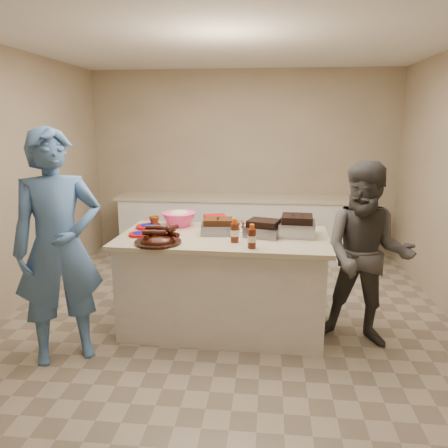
# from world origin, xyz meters

# --- Properties ---
(room) EXTENTS (4.50, 5.00, 2.70)m
(room) POSITION_xyz_m (0.00, 0.00, 0.00)
(room) COLOR tan
(room) RESTS_ON ground
(back_counter) EXTENTS (3.60, 0.64, 0.90)m
(back_counter) POSITION_xyz_m (0.00, 2.20, 0.45)
(back_counter) COLOR silver
(back_counter) RESTS_ON ground
(island) EXTENTS (1.97, 1.08, 0.92)m
(island) POSITION_xyz_m (-0.01, -0.13, 0.00)
(island) COLOR silver
(island) RESTS_ON ground
(rib_platter) EXTENTS (0.47, 0.47, 0.16)m
(rib_platter) POSITION_xyz_m (-0.55, -0.45, 0.92)
(rib_platter) COLOR #391006
(rib_platter) RESTS_ON island
(pulled_pork_tray) EXTENTS (0.33, 0.27, 0.10)m
(pulled_pork_tray) POSITION_xyz_m (-0.07, -0.06, 0.92)
(pulled_pork_tray) COLOR #47230F
(pulled_pork_tray) RESTS_ON island
(brisket_tray) EXTENTS (0.38, 0.34, 0.10)m
(brisket_tray) POSITION_xyz_m (0.36, -0.11, 0.92)
(brisket_tray) COLOR black
(brisket_tray) RESTS_ON island
(roasting_pan) EXTENTS (0.35, 0.35, 0.13)m
(roasting_pan) POSITION_xyz_m (0.67, -0.04, 0.92)
(roasting_pan) COLOR gray
(roasting_pan) RESTS_ON island
(coleslaw_bowl) EXTENTS (0.35, 0.35, 0.24)m
(coleslaw_bowl) POSITION_xyz_m (-0.50, 0.22, 0.92)
(coleslaw_bowl) COLOR #FF3E8F
(coleslaw_bowl) RESTS_ON island
(sausage_plate) EXTENTS (0.32, 0.32, 0.05)m
(sausage_plate) POSITION_xyz_m (0.16, 0.13, 0.92)
(sausage_plate) COLOR silver
(sausage_plate) RESTS_ON island
(mac_cheese_dish) EXTENTS (0.33, 0.26, 0.08)m
(mac_cheese_dish) POSITION_xyz_m (0.63, 0.14, 0.92)
(mac_cheese_dish) COLOR yellow
(mac_cheese_dish) RESTS_ON island
(bbq_bottle_a) EXTENTS (0.07, 0.07, 0.21)m
(bbq_bottle_a) POSITION_xyz_m (0.11, -0.34, 0.92)
(bbq_bottle_a) COLOR #461A0E
(bbq_bottle_a) RESTS_ON island
(bbq_bottle_b) EXTENTS (0.07, 0.07, 0.21)m
(bbq_bottle_b) POSITION_xyz_m (0.27, -0.51, 0.92)
(bbq_bottle_b) COLOR #461A0E
(bbq_bottle_b) RESTS_ON island
(mustard_bottle) EXTENTS (0.04, 0.04, 0.11)m
(mustard_bottle) POSITION_xyz_m (-0.21, 0.14, 0.92)
(mustard_bottle) COLOR #F8C900
(mustard_bottle) RESTS_ON island
(sauce_bowl) EXTENTS (0.15, 0.05, 0.14)m
(sauce_bowl) POSITION_xyz_m (-0.01, 0.10, 0.92)
(sauce_bowl) COLOR silver
(sauce_bowl) RESTS_ON island
(plate_stack_large) EXTENTS (0.25, 0.25, 0.03)m
(plate_stack_large) POSITION_xyz_m (-0.79, 0.09, 0.92)
(plate_stack_large) COLOR #AB0808
(plate_stack_large) RESTS_ON island
(plate_stack_small) EXTENTS (0.20, 0.20, 0.03)m
(plate_stack_small) POSITION_xyz_m (-0.79, -0.21, 0.92)
(plate_stack_small) COLOR #AB0808
(plate_stack_small) RESTS_ON island
(plastic_cup) EXTENTS (0.11, 0.10, 0.11)m
(plastic_cup) POSITION_xyz_m (-0.75, 0.19, 0.92)
(plastic_cup) COLOR #8B410E
(plastic_cup) RESTS_ON island
(basket_stack) EXTENTS (0.25, 0.22, 0.11)m
(basket_stack) POSITION_xyz_m (-0.14, 0.28, 0.92)
(basket_stack) COLOR #AB0808
(basket_stack) RESTS_ON island
(guest_blue) EXTENTS (1.60, 2.01, 0.46)m
(guest_blue) POSITION_xyz_m (-1.28, -0.81, 0.00)
(guest_blue) COLOR #476EA4
(guest_blue) RESTS_ON ground
(guest_gray) EXTENTS (1.19, 1.79, 0.62)m
(guest_gray) POSITION_xyz_m (1.26, -0.30, 0.00)
(guest_gray) COLOR #4A4742
(guest_gray) RESTS_ON ground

